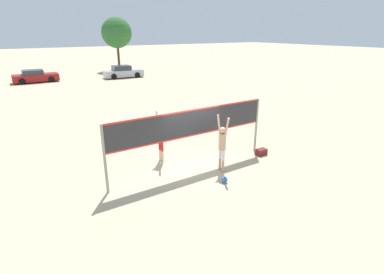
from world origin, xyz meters
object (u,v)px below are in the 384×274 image
(player_spiker, at_px, (222,143))
(gear_bag, at_px, (261,152))
(player_blocker, at_px, (161,136))
(volleyball_net, at_px, (192,127))
(parked_car_near, at_px, (123,72))
(parked_car_mid, at_px, (35,77))
(volleyball, at_px, (224,180))
(tree_left_cluster, at_px, (117,33))

(player_spiker, bearing_deg, gear_bag, -83.08)
(player_blocker, bearing_deg, volleyball_net, 26.99)
(player_blocker, xyz_separation_m, parked_car_near, (7.48, 24.08, -0.50))
(parked_car_mid, bearing_deg, gear_bag, -77.26)
(parked_car_mid, bearing_deg, volleyball, -83.66)
(volleyball_net, height_order, player_blocker, volleyball_net)
(volleyball_net, height_order, player_spiker, volleyball_net)
(player_blocker, xyz_separation_m, parked_car_mid, (-1.77, 26.06, -0.53))
(parked_car_mid, bearing_deg, tree_left_cluster, 25.06)
(gear_bag, relative_size, parked_car_mid, 0.10)
(player_spiker, relative_size, gear_bag, 4.86)
(tree_left_cluster, bearing_deg, gear_bag, -99.42)
(volleyball_net, relative_size, player_spiker, 3.10)
(player_blocker, relative_size, parked_car_near, 0.47)
(volleyball_net, xyz_separation_m, gear_bag, (3.43, -0.52, -1.66))
(volleyball_net, bearing_deg, gear_bag, -8.70)
(gear_bag, distance_m, tree_left_cluster, 33.88)
(volleyball_net, bearing_deg, player_blocker, 116.99)
(parked_car_near, bearing_deg, volleyball, -98.33)
(volleyball, bearing_deg, parked_car_mid, 95.52)
(volleyball_net, distance_m, gear_bag, 3.85)
(gear_bag, bearing_deg, volleyball, -159.41)
(player_spiker, relative_size, parked_car_mid, 0.50)
(player_blocker, distance_m, volleyball, 3.38)
(volleyball, distance_m, parked_car_near, 27.89)
(volleyball, height_order, parked_car_near, parked_car_near)
(parked_car_near, bearing_deg, tree_left_cluster, 78.36)
(player_spiker, relative_size, parked_car_near, 0.49)
(gear_bag, xyz_separation_m, tree_left_cluster, (5.49, 33.07, 4.88))
(player_spiker, xyz_separation_m, gear_bag, (2.56, 0.31, -1.08))
(player_blocker, height_order, parked_car_near, player_blocker)
(volleyball_net, xyz_separation_m, player_blocker, (-0.70, 1.37, -0.66))
(tree_left_cluster, bearing_deg, volleyball, -104.05)
(parked_car_near, bearing_deg, player_blocker, -102.23)
(player_spiker, bearing_deg, parked_car_near, -12.70)
(gear_bag, bearing_deg, player_spiker, -173.08)
(gear_bag, relative_size, tree_left_cluster, 0.07)
(player_blocker, xyz_separation_m, gear_bag, (4.12, -1.89, -1.01))
(volleyball, height_order, parked_car_mid, parked_car_mid)
(player_spiker, xyz_separation_m, tree_left_cluster, (8.05, 33.38, 3.80))
(player_spiker, relative_size, volleyball, 9.84)
(parked_car_mid, bearing_deg, volleyball_net, -84.03)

